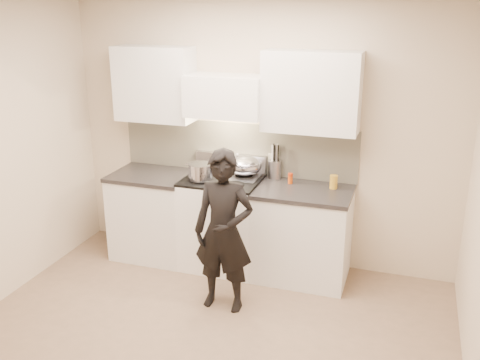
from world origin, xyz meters
name	(u,v)px	position (x,y,z in m)	size (l,w,h in m)	color
ground_plane	(197,348)	(0.00, 0.00, 0.00)	(4.00, 4.00, 0.00)	#886B53
room_shell	(204,142)	(-0.06, 0.37, 1.60)	(4.04, 3.54, 2.70)	beige
stove	(223,222)	(-0.30, 1.42, 0.47)	(0.76, 0.65, 0.96)	white
counter_right	(302,234)	(0.53, 1.43, 0.46)	(0.92, 0.67, 0.92)	white
counter_left	(154,214)	(-1.08, 1.43, 0.46)	(0.82, 0.67, 0.92)	white
wok	(245,165)	(-0.11, 1.57, 1.06)	(0.36, 0.44, 0.29)	silver
stock_pot	(201,171)	(-0.48, 1.30, 1.04)	(0.33, 0.26, 0.16)	silver
utensil_crock	(275,168)	(0.18, 1.67, 1.03)	(0.13, 0.13, 0.35)	#A9A8AE
spice_jar	(290,178)	(0.36, 1.56, 0.97)	(0.05, 0.05, 0.11)	#CC4308
oil_glass	(334,182)	(0.79, 1.55, 0.99)	(0.07, 0.07, 0.13)	#BC8D25
person	(224,232)	(-0.01, 0.66, 0.73)	(0.53, 0.35, 1.46)	black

